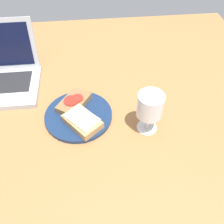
{
  "coord_description": "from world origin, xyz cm",
  "views": [
    {
      "loc": [
        -0.53,
        -53.6,
        65.32
      ],
      "look_at": [
        5.11,
        -0.96,
        8.0
      ],
      "focal_mm": 40.0,
      "sensor_mm": 36.0,
      "label": 1
    }
  ],
  "objects_px": {
    "sandwich_with_tomato": "(74,102)",
    "wine_glass": "(150,107)",
    "plate": "(79,116)",
    "sandwich_with_cheese": "(82,121)"
  },
  "relations": [
    {
      "from": "plate",
      "to": "sandwich_with_tomato",
      "type": "bearing_deg",
      "value": 106.14
    },
    {
      "from": "sandwich_with_cheese",
      "to": "sandwich_with_tomato",
      "type": "distance_m",
      "value": 0.09
    },
    {
      "from": "sandwich_with_cheese",
      "to": "plate",
      "type": "bearing_deg",
      "value": 106.23
    },
    {
      "from": "plate",
      "to": "wine_glass",
      "type": "xyz_separation_m",
      "value": [
        0.22,
        -0.07,
        0.09
      ]
    },
    {
      "from": "sandwich_with_cheese",
      "to": "wine_glass",
      "type": "bearing_deg",
      "value": -7.22
    },
    {
      "from": "plate",
      "to": "wine_glass",
      "type": "height_order",
      "value": "wine_glass"
    },
    {
      "from": "plate",
      "to": "sandwich_with_tomato",
      "type": "xyz_separation_m",
      "value": [
        -0.01,
        0.04,
        0.02
      ]
    },
    {
      "from": "sandwich_with_tomato",
      "to": "wine_glass",
      "type": "relative_size",
      "value": 0.97
    },
    {
      "from": "plate",
      "to": "wine_glass",
      "type": "relative_size",
      "value": 1.57
    },
    {
      "from": "sandwich_with_tomato",
      "to": "wine_glass",
      "type": "height_order",
      "value": "wine_glass"
    }
  ]
}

